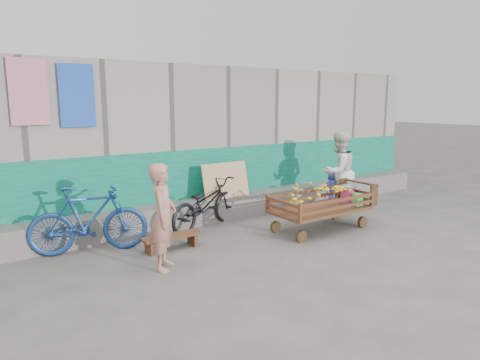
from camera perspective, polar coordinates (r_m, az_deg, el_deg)
ground at (r=6.62m, az=6.43°, el=-10.06°), size 80.00×80.00×0.00m
building_wall at (r=9.66m, az=-9.33°, el=5.27°), size 12.00×3.50×3.00m
banana_cart at (r=7.83m, az=10.55°, el=-2.51°), size 2.01×0.92×0.86m
bench at (r=6.90m, az=-9.13°, el=-7.76°), size 0.93×0.28×0.23m
vendor_man at (r=5.99m, az=-10.21°, el=-4.85°), size 0.60×0.65×1.49m
woman at (r=9.22m, az=12.99°, el=1.10°), size 0.86×0.69×1.72m
child at (r=9.38m, az=12.33°, el=-1.23°), size 0.46×0.32×0.91m
bicycle_dark at (r=7.84m, az=-4.68°, el=-3.21°), size 1.88×1.22×0.93m
bicycle_blue at (r=6.96m, az=-19.54°, el=-4.99°), size 1.84×0.96×1.06m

